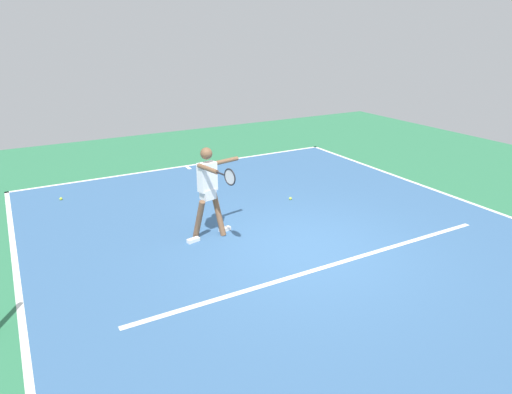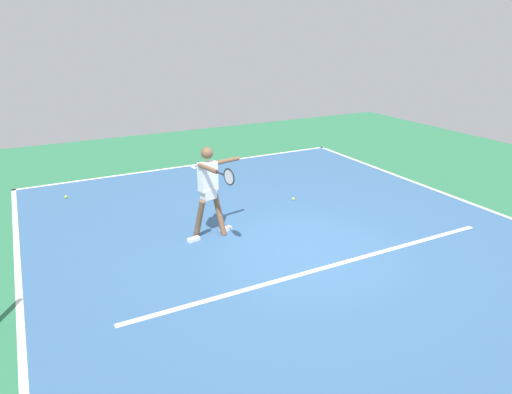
# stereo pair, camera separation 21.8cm
# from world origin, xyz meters

# --- Properties ---
(ground_plane) EXTENTS (21.42, 21.42, 0.00)m
(ground_plane) POSITION_xyz_m (0.00, 0.00, 0.00)
(ground_plane) COLOR #2D754C
(court_surface) EXTENTS (9.33, 12.12, 0.00)m
(court_surface) POSITION_xyz_m (0.00, 0.00, 0.00)
(court_surface) COLOR #38608E
(court_surface) RESTS_ON ground_plane
(court_line_baseline_near) EXTENTS (9.33, 0.10, 0.01)m
(court_line_baseline_near) POSITION_xyz_m (0.00, -6.01, 0.00)
(court_line_baseline_near) COLOR white
(court_line_baseline_near) RESTS_ON ground_plane
(court_line_sideline_left) EXTENTS (0.10, 12.12, 0.01)m
(court_line_sideline_left) POSITION_xyz_m (-4.62, 0.00, 0.00)
(court_line_sideline_left) COLOR white
(court_line_sideline_left) RESTS_ON ground_plane
(court_line_sideline_right) EXTENTS (0.10, 12.12, 0.01)m
(court_line_sideline_right) POSITION_xyz_m (4.62, 0.00, 0.00)
(court_line_sideline_right) COLOR white
(court_line_sideline_right) RESTS_ON ground_plane
(court_line_service) EXTENTS (7.00, 0.10, 0.01)m
(court_line_service) POSITION_xyz_m (0.00, 0.72, 0.00)
(court_line_service) COLOR white
(court_line_service) RESTS_ON ground_plane
(court_line_centre_mark) EXTENTS (0.10, 0.30, 0.01)m
(court_line_centre_mark) POSITION_xyz_m (0.00, -5.81, 0.00)
(court_line_centre_mark) COLOR white
(court_line_centre_mark) RESTS_ON ground_plane
(tennis_player) EXTENTS (1.19, 1.30, 1.76)m
(tennis_player) POSITION_xyz_m (1.29, -1.29, 1.00)
(tennis_player) COLOR brown
(tennis_player) RESTS_ON ground_plane
(tennis_ball_near_player) EXTENTS (0.07, 0.07, 0.07)m
(tennis_ball_near_player) POSITION_xyz_m (-1.13, -2.22, 0.03)
(tennis_ball_near_player) COLOR #C6E53D
(tennis_ball_near_player) RESTS_ON ground_plane
(tennis_ball_far_corner) EXTENTS (0.07, 0.07, 0.07)m
(tennis_ball_far_corner) POSITION_xyz_m (3.53, -4.80, 0.03)
(tennis_ball_far_corner) COLOR #CCE033
(tennis_ball_far_corner) RESTS_ON ground_plane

